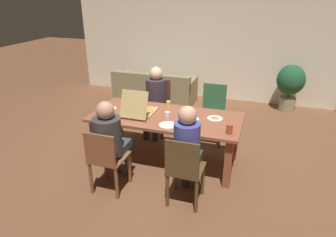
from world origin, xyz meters
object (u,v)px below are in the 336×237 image
Objects in this scene: person_0 at (110,137)px; person_1 at (188,146)px; pizza_box_0 at (141,110)px; plate_3 at (215,118)px; dining_table at (166,123)px; plate_2 at (168,125)px; plate_0 at (110,108)px; drinking_glass_2 at (167,115)px; chair_0 at (106,159)px; couch at (155,91)px; drinking_glass_0 at (168,105)px; chair_1 at (184,170)px; chair_3 at (213,110)px; person_2 at (155,96)px; plate_1 at (191,119)px; potted_plant at (290,83)px; chair_2 at (158,106)px; drinking_glass_1 at (230,129)px.

person_1 reaches higher than person_0.
plate_3 is (1.06, 0.13, -0.04)m from pizza_box_0.
person_1 reaches higher than dining_table.
person_0 is at bearing -140.02° from plate_2.
drinking_glass_2 reaches higher than plate_0.
chair_0 is 3.36m from couch.
plate_3 is at bearing -52.30° from couch.
chair_0 is at bearing -169.21° from person_1.
plate_2 reaches higher than dining_table.
chair_0 is 7.40× the size of drinking_glass_0.
chair_1 is 0.92× the size of chair_3.
plate_0 is at bearing 148.21° from chair_1.
dining_table is 20.71× the size of drinking_glass_2.
person_2 is at bearing 117.89° from plate_2.
pizza_box_0 is 0.75m from plate_1.
person_0 reaches higher than plate_3.
pizza_box_0 is 4.48× the size of drinking_glass_0.
plate_3 is (1.14, 1.05, 0.27)m from chair_0.
drinking_glass_0 is (-0.19, 0.59, 0.05)m from plate_2.
chair_0 is 0.72× the size of person_0.
drinking_glass_0 is (-0.58, 1.18, 0.31)m from chair_1.
chair_0 is 0.89× the size of chair_3.
plate_0 is 0.21× the size of potted_plant.
person_0 is at bearing -177.30° from person_1.
chair_2 is (-0.98, 1.83, 0.00)m from chair_1.
chair_0 reaches higher than drinking_glass_0.
plate_2 is (1.02, -0.29, -0.00)m from plate_0.
drinking_glass_1 is 3.18m from potted_plant.
person_1 reaches higher than couch.
person_2 reaches higher than plate_1.
chair_0 is 3.97× the size of plate_3.
couch is (-1.42, 2.38, -0.47)m from plate_1.
chair_3 is (0.52, 0.90, -0.09)m from dining_table.
person_1 is 1.16m from pizza_box_0.
drinking_glass_2 is (0.43, -0.07, -0.00)m from pizza_box_0.
potted_plant is at bearing 55.53° from chair_3.
pizza_box_0 reaches higher than chair_1.
plate_2 is at bearing -62.11° from person_2.
chair_2 is 4.35× the size of plate_3.
plate_0 is 0.85× the size of plate_2.
drinking_glass_1 is at bearing -105.76° from potted_plant.
plate_1 is at bearing 101.72° from person_1.
drinking_glass_1 is at bearing -26.42° from plate_1.
pizza_box_0 is at bearing -74.10° from couch.
chair_1 is at bearing -56.17° from plate_2.
plate_0 is at bearing 175.22° from drinking_glass_2.
person_2 is at bearing 141.50° from drinking_glass_1.
person_2 is (0.00, -0.13, 0.23)m from chair_2.
plate_0 is 1.76× the size of drinking_glass_0.
plate_2 is at bearing -28.97° from pizza_box_0.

